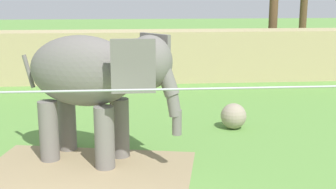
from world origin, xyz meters
name	(u,v)px	position (x,y,z in m)	size (l,w,h in m)	color
dirt_patch	(88,169)	(0.49, 2.48, 0.00)	(4.71, 2.84, 0.01)	#937F5B
embankment_wall	(96,56)	(0.00, 12.94, 1.12)	(36.00, 1.80, 2.24)	tan
elephant	(94,77)	(0.67, 3.11, 2.01)	(3.79, 2.65, 3.03)	slate
enrichment_ball	(234,116)	(4.49, 5.33, 0.38)	(0.75, 0.75, 0.75)	gray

